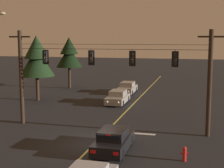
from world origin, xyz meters
TOP-DOWN VIEW (x-y plane):
  - ground_plane at (0.00, 0.00)m, footprint 180.00×180.00m
  - lane_centre_stripe at (0.00, 9.74)m, footprint 0.14×60.00m
  - stop_bar_paint at (1.90, 3.14)m, footprint 3.40×0.36m
  - signal_span_assembly at (0.00, 3.74)m, footprint 16.15×0.32m
  - traffic_light_leftmost at (-5.07, 3.73)m, footprint 0.48×0.41m
  - traffic_light_left_inner at (-1.37, 3.73)m, footprint 0.48×0.41m
  - traffic_light_centre at (1.74, 3.73)m, footprint 0.48×0.41m
  - traffic_light_right_inner at (4.79, 3.73)m, footprint 0.48×0.41m
  - car_waiting_near_lane at (1.54, -0.90)m, footprint 1.80×4.33m
  - car_oncoming_lead at (-1.62, 13.51)m, footprint 1.80×4.42m
  - car_oncoming_trailing at (-2.01, 20.27)m, footprint 1.80×4.42m
  - tree_verge_near at (-10.55, 13.10)m, footprint 3.82×3.82m
  - tree_verge_far at (-10.47, 22.35)m, footprint 3.50×3.50m
  - fire_hydrant at (5.80, -1.59)m, footprint 0.44×0.22m

SIDE VIEW (x-z plane):
  - ground_plane at x=0.00m, z-range 0.00..0.00m
  - lane_centre_stripe at x=0.00m, z-range 0.00..0.01m
  - stop_bar_paint at x=1.90m, z-range 0.00..0.01m
  - fire_hydrant at x=5.80m, z-range 0.02..0.86m
  - car_oncoming_lead at x=-1.62m, z-range -0.05..1.34m
  - car_oncoming_trailing at x=-2.01m, z-range -0.05..1.34m
  - car_waiting_near_lane at x=1.54m, z-range -0.05..1.34m
  - signal_span_assembly at x=0.00m, z-range 0.15..7.56m
  - tree_verge_near at x=-10.55m, z-range 1.12..8.21m
  - tree_verge_far at x=-10.47m, z-range 1.23..8.14m
  - traffic_light_leftmost at x=-5.07m, z-range 4.75..5.97m
  - traffic_light_left_inner at x=-1.37m, z-range 4.75..5.97m
  - traffic_light_centre at x=1.74m, z-range 4.75..5.97m
  - traffic_light_right_inner at x=4.79m, z-range 4.75..5.97m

